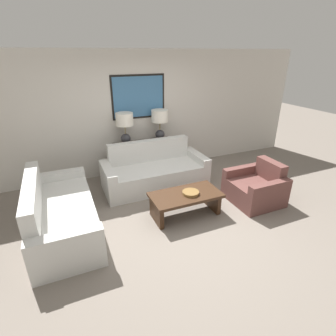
{
  "coord_description": "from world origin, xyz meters",
  "views": [
    {
      "loc": [
        -1.69,
        -3.27,
        2.58
      ],
      "look_at": [
        0.03,
        0.72,
        0.65
      ],
      "focal_mm": 28.0,
      "sensor_mm": 36.0,
      "label": 1
    }
  ],
  "objects": [
    {
      "name": "ground_plane",
      "position": [
        0.0,
        0.0,
        0.0
      ],
      "size": [
        20.0,
        20.0,
        0.0
      ],
      "primitive_type": "plane",
      "color": "slate"
    },
    {
      "name": "back_wall",
      "position": [
        0.0,
        2.31,
        1.33
      ],
      "size": [
        8.27,
        0.12,
        2.65
      ],
      "color": "beige",
      "rests_on": "ground_plane"
    },
    {
      "name": "console_table",
      "position": [
        0.0,
        2.03,
        0.38
      ],
      "size": [
        1.32,
        0.4,
        0.75
      ],
      "color": "#332319",
      "rests_on": "ground_plane"
    },
    {
      "name": "table_lamp_left",
      "position": [
        -0.39,
        2.03,
        1.21
      ],
      "size": [
        0.36,
        0.36,
        0.68
      ],
      "color": "#333338",
      "rests_on": "console_table"
    },
    {
      "name": "table_lamp_right",
      "position": [
        0.39,
        2.03,
        1.21
      ],
      "size": [
        0.36,
        0.36,
        0.68
      ],
      "color": "#333338",
      "rests_on": "console_table"
    },
    {
      "name": "couch_by_back_wall",
      "position": [
        0.0,
        1.36,
        0.3
      ],
      "size": [
        2.1,
        0.91,
        0.9
      ],
      "color": "silver",
      "rests_on": "ground_plane"
    },
    {
      "name": "couch_by_side",
      "position": [
        -1.87,
        0.5,
        0.3
      ],
      "size": [
        0.91,
        2.1,
        0.9
      ],
      "color": "silver",
      "rests_on": "ground_plane"
    },
    {
      "name": "coffee_table",
      "position": [
        0.1,
        0.13,
        0.3
      ],
      "size": [
        1.19,
        0.61,
        0.41
      ],
      "color": "#3D2616",
      "rests_on": "ground_plane"
    },
    {
      "name": "decorative_bowl",
      "position": [
        0.17,
        0.09,
        0.43
      ],
      "size": [
        0.28,
        0.28,
        0.05
      ],
      "color": "olive",
      "rests_on": "coffee_table"
    },
    {
      "name": "armchair_near_back_wall",
      "position": [
        1.51,
        0.04,
        0.26
      ],
      "size": [
        0.85,
        0.89,
        0.75
      ],
      "color": "brown",
      "rests_on": "ground_plane"
    }
  ]
}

